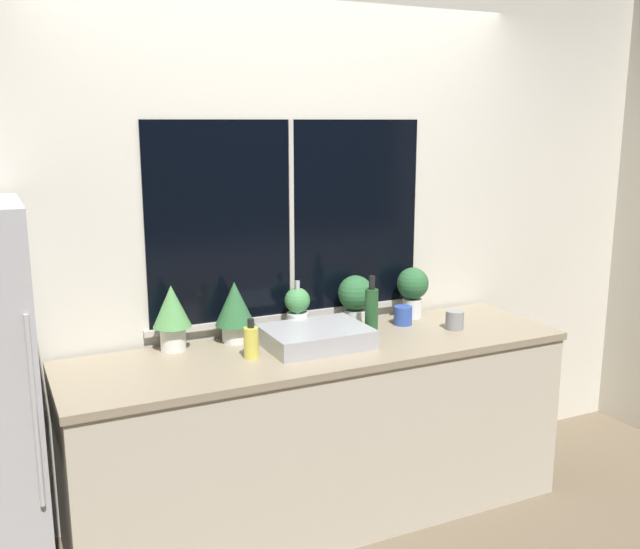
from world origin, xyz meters
TOP-DOWN VIEW (x-y plane):
  - ground_plane at (0.00, 0.00)m, footprint 14.00×14.00m
  - wall_back at (0.00, 0.72)m, footprint 8.00×0.09m
  - wall_right at (2.29, 1.50)m, footprint 0.06×7.00m
  - counter at (0.00, 0.32)m, footprint 2.42×0.67m
  - sink at (-0.02, 0.35)m, footprint 0.48×0.42m
  - potted_plant_far_left at (-0.65, 0.58)m, footprint 0.18×0.18m
  - potted_plant_left at (-0.34, 0.58)m, footprint 0.19×0.19m
  - potted_plant_center at (-0.01, 0.58)m, footprint 0.13×0.13m
  - potted_plant_right at (0.32, 0.58)m, footprint 0.18×0.18m
  - potted_plant_far_right at (0.67, 0.58)m, footprint 0.17×0.17m
  - soap_bottle at (-0.36, 0.31)m, footprint 0.07×0.07m
  - bottle_tall at (0.30, 0.37)m, footprint 0.07×0.07m
  - mug_grey at (0.74, 0.29)m, footprint 0.09×0.09m
  - mug_blue at (0.54, 0.48)m, footprint 0.10×0.10m

SIDE VIEW (x-z plane):
  - ground_plane at x=0.00m, z-range 0.00..0.00m
  - counter at x=0.00m, z-range 0.00..0.88m
  - sink at x=-0.02m, z-range 0.79..1.06m
  - mug_grey at x=0.74m, z-range 0.88..0.98m
  - mug_blue at x=0.54m, z-range 0.88..0.98m
  - soap_bottle at x=-0.36m, z-range 0.87..1.05m
  - potted_plant_center at x=-0.01m, z-range 0.89..1.12m
  - bottle_tall at x=0.30m, z-range 0.86..1.16m
  - potted_plant_right at x=0.32m, z-range 0.90..1.17m
  - potted_plant_far_right at x=0.67m, z-range 0.91..1.18m
  - potted_plant_left at x=-0.34m, z-range 0.90..1.20m
  - potted_plant_far_left at x=-0.65m, z-range 0.91..1.21m
  - wall_right at x=2.29m, z-range 0.00..2.70m
  - wall_back at x=0.00m, z-range 0.00..2.70m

